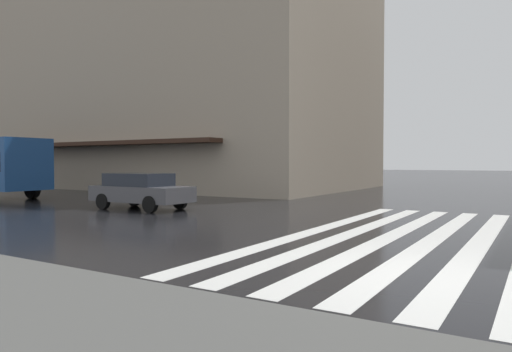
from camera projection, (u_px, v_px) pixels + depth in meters
The scene contains 4 objects.
ground_plane at pixel (401, 273), 7.81m from camera, with size 220.00×220.00×0.00m, color black.
zebra_crossing at pixel (435, 238), 11.34m from camera, with size 13.00×6.50×0.01m.
haussmann_block_mid at pixel (185, 65), 36.25m from camera, with size 17.02×26.23×19.07m.
car_dark_grey at pixel (141, 190), 18.46m from camera, with size 1.85×4.10×1.41m.
Camera 1 is at (-7.88, -1.98, 1.84)m, focal length 33.06 mm.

